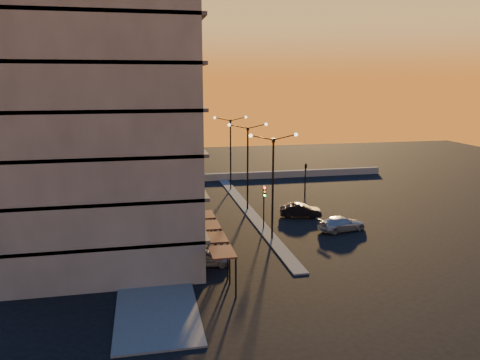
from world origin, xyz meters
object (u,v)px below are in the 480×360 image
Objects in this scene: traffic_light_main at (264,200)px; car_wagon at (342,224)px; car_hatchback at (207,258)px; car_sedan at (301,211)px; streetlamp_mid at (248,160)px.

traffic_light_main is 0.91× the size of car_wagon.
traffic_light_main is at bearing 65.19° from car_wagon.
car_hatchback is 0.88× the size of car_sedan.
streetlamp_mid is 16.87m from car_hatchback.
car_sedan is at bearing 13.76° from car_wagon.
car_sedan is at bearing 34.65° from traffic_light_main.
car_wagon reaches higher than car_hatchback.
car_hatchback is (-6.50, -14.75, -4.96)m from streetlamp_mid.
traffic_light_main is 10.27m from car_hatchback.
streetlamp_mid is at bearing -13.16° from car_hatchback.
car_sedan is (11.29, 10.94, 0.06)m from car_hatchback.
streetlamp_mid reaches higher than car_sedan.
traffic_light_main reaches higher than car_sedan.
car_sedan is (4.79, -3.82, -4.90)m from streetlamp_mid.
car_sedan is at bearing -35.30° from car_hatchback.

